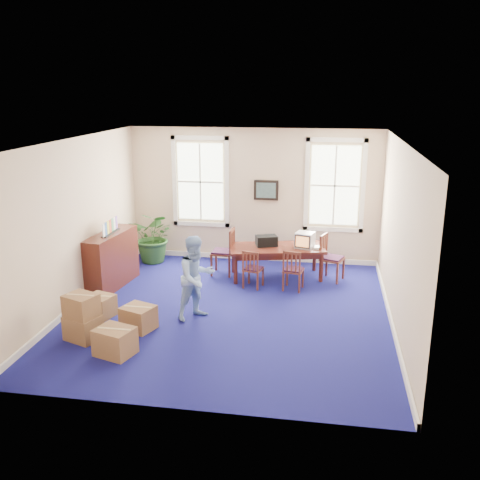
% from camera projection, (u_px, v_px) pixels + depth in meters
% --- Properties ---
extents(floor, '(6.50, 6.50, 0.00)m').
position_uv_depth(floor, '(230.00, 311.00, 10.16)').
color(floor, navy).
rests_on(floor, ground).
extents(ceiling, '(6.50, 6.50, 0.00)m').
position_uv_depth(ceiling, '(229.00, 141.00, 9.27)').
color(ceiling, white).
rests_on(ceiling, ground).
extents(wall_back, '(6.50, 0.00, 6.50)m').
position_uv_depth(wall_back, '(254.00, 196.00, 12.80)').
color(wall_back, beige).
rests_on(wall_back, ground).
extents(wall_front, '(6.50, 0.00, 6.50)m').
position_uv_depth(wall_front, '(182.00, 297.00, 6.63)').
color(wall_front, beige).
rests_on(wall_front, ground).
extents(wall_left, '(0.00, 6.50, 6.50)m').
position_uv_depth(wall_left, '(75.00, 224.00, 10.18)').
color(wall_left, beige).
rests_on(wall_left, ground).
extents(wall_right, '(0.00, 6.50, 6.50)m').
position_uv_depth(wall_right, '(399.00, 238.00, 9.25)').
color(wall_right, beige).
rests_on(wall_right, ground).
extents(baseboard_back, '(6.00, 0.04, 0.12)m').
position_uv_depth(baseboard_back, '(253.00, 257.00, 13.19)').
color(baseboard_back, white).
rests_on(baseboard_back, ground).
extents(baseboard_left, '(0.04, 6.50, 0.12)m').
position_uv_depth(baseboard_left, '(83.00, 299.00, 10.60)').
color(baseboard_left, white).
rests_on(baseboard_left, ground).
extents(baseboard_right, '(0.04, 6.50, 0.12)m').
position_uv_depth(baseboard_right, '(391.00, 319.00, 9.68)').
color(baseboard_right, white).
rests_on(baseboard_right, ground).
extents(window_left, '(1.40, 0.12, 2.20)m').
position_uv_depth(window_left, '(201.00, 182.00, 12.90)').
color(window_left, white).
rests_on(window_left, ground).
extents(window_right, '(1.40, 0.12, 2.20)m').
position_uv_depth(window_right, '(335.00, 186.00, 12.40)').
color(window_right, white).
rests_on(window_right, ground).
extents(wall_picture, '(0.58, 0.06, 0.48)m').
position_uv_depth(wall_picture, '(266.00, 190.00, 12.66)').
color(wall_picture, black).
rests_on(wall_picture, ground).
extents(conference_table, '(2.23, 1.39, 0.71)m').
position_uv_depth(conference_table, '(276.00, 262.00, 11.91)').
color(conference_table, '#4B1C13').
rests_on(conference_table, ground).
extents(crt_tv, '(0.47, 0.49, 0.34)m').
position_uv_depth(crt_tv, '(305.00, 240.00, 11.71)').
color(crt_tv, '#B7B7BC').
rests_on(crt_tv, conference_table).
extents(game_console, '(0.18, 0.21, 0.05)m').
position_uv_depth(game_console, '(318.00, 248.00, 11.66)').
color(game_console, white).
rests_on(game_console, conference_table).
extents(equipment_bag, '(0.53, 0.44, 0.23)m').
position_uv_depth(equipment_bag, '(266.00, 241.00, 11.86)').
color(equipment_bag, black).
rests_on(equipment_bag, conference_table).
extents(chair_near_left, '(0.45, 0.45, 0.84)m').
position_uv_depth(chair_near_left, '(253.00, 268.00, 11.29)').
color(chair_near_left, brown).
rests_on(chair_near_left, ground).
extents(chair_near_right, '(0.46, 0.46, 0.88)m').
position_uv_depth(chair_near_right, '(293.00, 269.00, 11.15)').
color(chair_near_right, brown).
rests_on(chair_near_right, ground).
extents(chair_end_left, '(0.50, 0.50, 1.07)m').
position_uv_depth(chair_end_left, '(223.00, 252.00, 12.05)').
color(chair_end_left, brown).
rests_on(chair_end_left, ground).
extents(chair_end_right, '(0.59, 0.59, 1.02)m').
position_uv_depth(chair_end_right, '(332.00, 258.00, 11.67)').
color(chair_end_right, brown).
rests_on(chair_end_right, ground).
extents(man, '(0.95, 0.96, 1.56)m').
position_uv_depth(man, '(196.00, 278.00, 9.69)').
color(man, '#8DB2E5').
rests_on(man, ground).
extents(credenza, '(0.65, 1.64, 1.25)m').
position_uv_depth(credenza, '(111.00, 258.00, 11.28)').
color(credenza, '#4B1C13').
rests_on(credenza, ground).
extents(brochure_rack, '(0.39, 0.68, 0.30)m').
position_uv_depth(brochure_rack, '(110.00, 223.00, 11.06)').
color(brochure_rack, '#99999E').
rests_on(brochure_rack, credenza).
extents(potted_plant, '(1.27, 1.15, 1.27)m').
position_uv_depth(potted_plant, '(154.00, 237.00, 12.87)').
color(potted_plant, '#234D1D').
rests_on(potted_plant, ground).
extents(cardboard_boxes, '(1.92, 1.92, 0.84)m').
position_uv_depth(cardboard_boxes, '(97.00, 314.00, 9.01)').
color(cardboard_boxes, olive).
rests_on(cardboard_boxes, ground).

